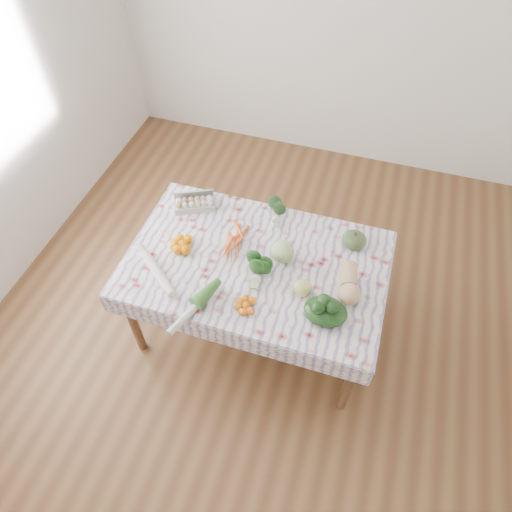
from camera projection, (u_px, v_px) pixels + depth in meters
The scene contains 17 objects.
ground at pixel (256, 323), 3.50m from camera, with size 4.50×4.50×0.00m, color brown.
wall_back at pixel (338, 11), 3.77m from camera, with size 4.00×0.04×2.80m, color silver.
dining_table at pixel (256, 270), 2.98m from camera, with size 1.60×1.00×0.75m.
tablecloth at pixel (256, 262), 2.92m from camera, with size 1.66×1.06×0.01m, color white.
egg_carton at pixel (195, 205), 3.19m from camera, with size 0.28×0.11×0.07m, color #B2B2AD.
carrot_bunch at pixel (233, 241), 2.99m from camera, with size 0.25×0.23×0.05m, color orange.
kale_bunch at pixel (275, 212), 3.10m from camera, with size 0.14×0.13×0.13m, color #1C3A17.
kabocha_squash at pixel (354, 240), 2.96m from camera, with size 0.16×0.16×0.10m, color #40542E.
cabbage at pixel (283, 252), 2.87m from camera, with size 0.15×0.15×0.15m, color #A1C076.
butternut_squash at pixel (349, 283), 2.73m from camera, with size 0.13×0.28×0.13m, color tan.
orange_cluster at pixel (183, 244), 2.96m from camera, with size 0.20×0.20×0.07m, color #FF8100.
broccoli at pixel (258, 271), 2.79m from camera, with size 0.15×0.15×0.11m, color #1E4F18.
mandarin_cluster at pixel (246, 305), 2.68m from camera, with size 0.16×0.16×0.05m, color orange.
grapefruit at pixel (303, 288), 2.72m from camera, with size 0.11×0.11×0.11m, color #CCCE67.
spinach_bag at pixel (325, 311), 2.61m from camera, with size 0.25×0.20×0.11m, color black.
daikon at pixel (158, 273), 2.82m from camera, with size 0.06×0.06×0.40m, color silver.
leek at pixel (194, 308), 2.66m from camera, with size 0.05×0.05×0.43m, color beige.
Camera 1 is at (0.54, -1.73, 3.04)m, focal length 32.00 mm.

